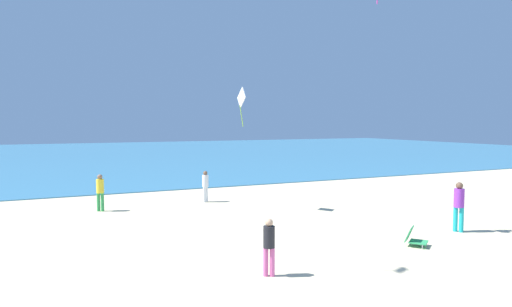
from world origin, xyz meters
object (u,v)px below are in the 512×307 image
at_px(person_1, 205,184).
at_px(kite_white, 241,98).
at_px(person_2, 100,190).
at_px(person_4, 269,243).
at_px(person_0, 459,203).
at_px(beach_chair_near_camera, 414,238).

distance_m(person_1, kite_white, 4.86).
distance_m(person_2, person_4, 10.77).
height_order(person_0, kite_white, kite_white).
distance_m(person_0, kite_white, 9.34).
bearing_deg(kite_white, person_4, -108.13).
xyz_separation_m(person_2, person_4, (2.95, -10.35, -0.08)).
xyz_separation_m(person_2, kite_white, (5.53, -2.46, 3.90)).
bearing_deg(beach_chair_near_camera, kite_white, 163.04).
xyz_separation_m(person_0, person_4, (-8.01, -1.33, -0.17)).
height_order(person_2, person_4, person_2).
distance_m(person_1, person_2, 4.81).
xyz_separation_m(person_1, person_4, (-1.85, -10.62, -0.02)).
height_order(person_0, person_4, person_0).
bearing_deg(beach_chair_near_camera, person_1, 161.62).
height_order(person_0, person_1, person_0).
relative_size(person_2, kite_white, 0.94).
bearing_deg(person_1, kite_white, 157.69).
distance_m(person_2, kite_white, 7.20).
bearing_deg(person_1, person_4, 132.77).
height_order(person_1, kite_white, kite_white).
height_order(person_1, person_4, person_1).
xyz_separation_m(person_1, kite_white, (0.73, -2.72, 3.96)).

